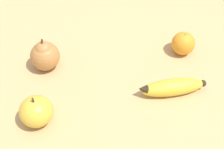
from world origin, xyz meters
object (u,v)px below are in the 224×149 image
(orange, at_px, (183,43))
(apple, at_px, (36,111))
(banana, at_px, (172,87))
(pear, at_px, (45,55))

(orange, bearing_deg, apple, 89.68)
(orange, distance_m, apple, 0.45)
(banana, height_order, apple, apple)
(banana, bearing_deg, pear, -25.45)
(apple, bearing_deg, pear, -30.90)
(pear, distance_m, apple, 0.18)
(banana, xyz_separation_m, pear, (0.26, 0.23, 0.02))
(orange, relative_size, pear, 0.68)
(orange, height_order, pear, pear)
(banana, bearing_deg, apple, 5.12)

